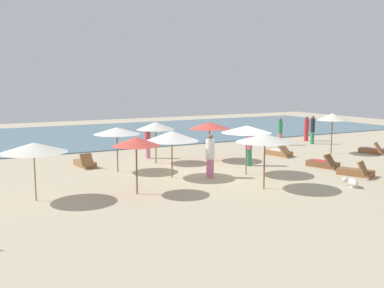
% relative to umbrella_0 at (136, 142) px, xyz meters
% --- Properties ---
extents(ground_plane, '(60.00, 60.00, 0.00)m').
position_rel_umbrella_0_xyz_m(ground_plane, '(4.98, 1.26, -1.94)').
color(ground_plane, '#BCAD8E').
extents(ocean_water, '(48.00, 16.00, 0.06)m').
position_rel_umbrella_0_xyz_m(ocean_water, '(4.98, 18.26, -1.91)').
color(ocean_water, slate).
rests_on(ocean_water, ground_plane).
extents(umbrella_0, '(1.76, 1.76, 2.11)m').
position_rel_umbrella_0_xyz_m(umbrella_0, '(0.00, 0.00, 0.00)').
color(umbrella_0, brown).
rests_on(umbrella_0, ground_plane).
extents(umbrella_1, '(2.19, 2.19, 2.12)m').
position_rel_umbrella_0_xyz_m(umbrella_1, '(4.59, -1.54, 0.02)').
color(umbrella_1, brown).
rests_on(umbrella_1, ground_plane).
extents(umbrella_2, '(2.26, 2.26, 2.01)m').
position_rel_umbrella_0_xyz_m(umbrella_2, '(2.35, 1.92, -0.14)').
color(umbrella_2, brown).
rests_on(umbrella_2, ground_plane).
extents(umbrella_3, '(1.92, 1.92, 2.07)m').
position_rel_umbrella_0_xyz_m(umbrella_3, '(3.12, 5.38, -0.06)').
color(umbrella_3, brown).
rests_on(umbrella_3, ground_plane).
extents(umbrella_4, '(2.11, 2.11, 2.01)m').
position_rel_umbrella_0_xyz_m(umbrella_4, '(5.83, 4.69, -0.10)').
color(umbrella_4, brown).
rests_on(umbrella_4, ground_plane).
extents(umbrella_5, '(2.26, 2.26, 2.03)m').
position_rel_umbrella_0_xyz_m(umbrella_5, '(-3.42, 0.78, -0.08)').
color(umbrella_5, olive).
rests_on(umbrella_5, ground_plane).
extents(umbrella_6, '(2.10, 2.10, 2.03)m').
position_rel_umbrella_0_xyz_m(umbrella_6, '(0.72, 4.22, -0.06)').
color(umbrella_6, brown).
rests_on(umbrella_6, ground_plane).
extents(umbrella_7, '(1.77, 1.77, 2.30)m').
position_rel_umbrella_0_xyz_m(umbrella_7, '(13.09, 3.37, 0.15)').
color(umbrella_7, brown).
rests_on(umbrella_7, ground_plane).
extents(umbrella_8, '(2.20, 2.20, 2.17)m').
position_rel_umbrella_0_xyz_m(umbrella_8, '(5.49, 0.92, 0.07)').
color(umbrella_8, brown).
rests_on(umbrella_8, ground_plane).
extents(lounger_1, '(1.29, 1.75, 0.72)m').
position_rel_umbrella_0_xyz_m(lounger_1, '(15.25, 2.26, -1.76)').
color(lounger_1, olive).
rests_on(lounger_1, ground_plane).
extents(lounger_3, '(1.20, 1.72, 0.75)m').
position_rel_umbrella_0_xyz_m(lounger_3, '(9.57, -1.58, -1.77)').
color(lounger_3, brown).
rests_on(lounger_3, ground_plane).
extents(lounger_4, '(0.99, 1.79, 0.67)m').
position_rel_umbrella_0_xyz_m(lounger_4, '(10.03, 4.20, -1.77)').
color(lounger_4, olive).
rests_on(lounger_4, ground_plane).
extents(lounger_5, '(1.07, 1.76, 0.72)m').
position_rel_umbrella_0_xyz_m(lounger_5, '(9.72, 0.54, -1.76)').
color(lounger_5, brown).
rests_on(lounger_5, ground_plane).
extents(lounger_6, '(0.79, 1.71, 0.73)m').
position_rel_umbrella_0_xyz_m(lounger_6, '(-0.28, 6.11, -1.77)').
color(lounger_6, olive).
rests_on(lounger_6, ground_plane).
extents(person_0, '(0.41, 0.41, 1.75)m').
position_rel_umbrella_0_xyz_m(person_0, '(12.74, 7.47, -1.05)').
color(person_0, '#D17299').
rests_on(person_0, ground_plane).
extents(person_1, '(0.48, 0.48, 1.70)m').
position_rel_umbrella_0_xyz_m(person_1, '(15.63, 8.19, -1.09)').
color(person_1, '#BF3338').
rests_on(person_1, ground_plane).
extents(person_2, '(0.32, 0.32, 1.85)m').
position_rel_umbrella_0_xyz_m(person_2, '(14.94, 6.86, -0.98)').
color(person_2, '#338C59').
rests_on(person_2, ground_plane).
extents(person_3, '(0.48, 0.48, 1.88)m').
position_rel_umbrella_0_xyz_m(person_3, '(3.79, 1.16, -1.00)').
color(person_3, '#D17299').
rests_on(person_3, ground_plane).
extents(person_4, '(0.37, 0.37, 1.75)m').
position_rel_umbrella_0_xyz_m(person_4, '(3.33, 6.92, -1.04)').
color(person_4, '#D17299').
rests_on(person_4, ground_plane).
extents(person_5, '(0.43, 0.43, 1.89)m').
position_rel_umbrella_0_xyz_m(person_5, '(6.83, 2.61, -0.98)').
color(person_5, '#338C59').
rests_on(person_5, ground_plane).
extents(dog, '(0.56, 0.77, 0.36)m').
position_rel_umbrella_0_xyz_m(dog, '(7.79, -2.94, -1.76)').
color(dog, silver).
rests_on(dog, ground_plane).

